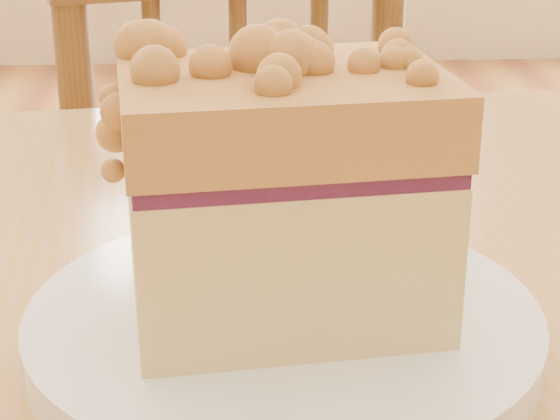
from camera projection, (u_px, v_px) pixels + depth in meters
name	position (u px, v px, depth m)	size (l,w,h in m)	color
cafe_chair_main	(209.00, 276.00, 1.20)	(0.50, 0.50, 0.89)	brown
plate	(283.00, 328.00, 0.44)	(0.23, 0.23, 0.02)	white
cake_slice	(286.00, 183.00, 0.42)	(0.15, 0.12, 0.13)	#EAC584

